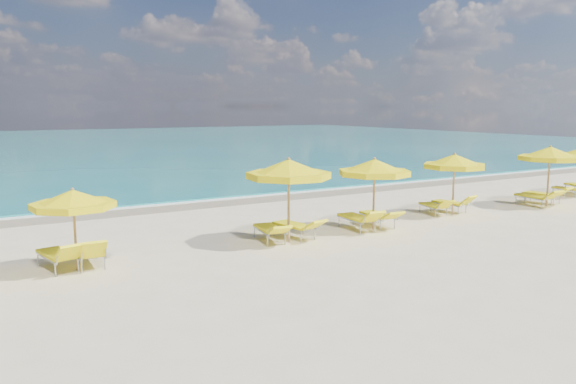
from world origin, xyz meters
TOP-DOWN VIEW (x-y plane):
  - ground_plane at (0.00, 0.00)m, footprint 120.00×120.00m
  - ocean at (0.00, 48.00)m, footprint 120.00×80.00m
  - wet_sand_band at (0.00, 7.40)m, footprint 120.00×2.60m
  - foam_line at (0.00, 8.20)m, footprint 120.00×1.20m
  - whitecap_near at (-6.00, 17.00)m, footprint 14.00×0.36m
  - whitecap_far at (8.00, 24.00)m, footprint 18.00×0.30m
  - umbrella_2 at (-7.17, -0.24)m, footprint 2.54×2.54m
  - umbrella_3 at (-1.09, -0.39)m, footprint 3.16×3.16m
  - umbrella_4 at (2.22, -0.32)m, footprint 2.64×2.64m
  - umbrella_5 at (6.44, 0.17)m, footprint 2.94×2.94m
  - umbrella_6 at (11.26, -0.43)m, footprint 2.52×2.52m
  - lounger_2_left at (-7.56, 0.06)m, footprint 0.96×1.92m
  - lounger_2_right at (-6.81, -0.01)m, footprint 0.70×1.81m
  - lounger_3_left at (-1.52, -0.00)m, footprint 0.89×1.97m
  - lounger_3_right at (-0.63, -0.01)m, footprint 0.99×2.01m
  - lounger_4_left at (1.76, -0.07)m, footprint 0.75×1.98m
  - lounger_4_right at (2.70, -0.00)m, footprint 0.84×1.99m
  - lounger_5_left at (5.90, 0.60)m, footprint 0.86×1.72m
  - lounger_5_right at (6.83, 0.64)m, footprint 0.82×1.77m
  - lounger_6_left at (10.80, -0.18)m, footprint 0.74×1.97m
  - lounger_6_right at (11.72, 0.08)m, footprint 0.92×1.96m
  - lounger_7_left at (14.51, 0.78)m, footprint 0.65×1.64m

SIDE VIEW (x-z plane):
  - ground_plane at x=0.00m, z-range 0.00..0.00m
  - ocean at x=0.00m, z-range -0.15..0.15m
  - wet_sand_band at x=0.00m, z-range -0.01..0.01m
  - foam_line at x=0.00m, z-range -0.01..0.01m
  - whitecap_near at x=-6.00m, z-range -0.03..0.03m
  - whitecap_far at x=8.00m, z-range -0.03..0.03m
  - lounger_7_left at x=14.51m, z-range -0.16..0.55m
  - lounger_5_left at x=5.90m, z-range -0.16..0.56m
  - lounger_5_right at x=6.83m, z-range -0.18..0.60m
  - lounger_3_left at x=-1.52m, z-range -0.13..0.58m
  - lounger_4_right at x=2.70m, z-range -0.13..0.59m
  - lounger_3_right at x=-0.63m, z-range -0.15..0.61m
  - lounger_2_right at x=-6.81m, z-range -0.21..0.67m
  - lounger_6_right at x=11.72m, z-range -0.18..0.64m
  - lounger_2_left at x=-7.56m, z-range -0.20..0.66m
  - lounger_6_left at x=10.80m, z-range -0.17..0.64m
  - lounger_4_left at x=1.76m, z-range -0.18..0.66m
  - umbrella_2 at x=-7.17m, z-range 0.74..2.83m
  - umbrella_5 at x=6.44m, z-range 0.83..3.20m
  - umbrella_4 at x=2.22m, z-range 0.85..3.28m
  - umbrella_6 at x=11.26m, z-range 0.89..3.40m
  - umbrella_3 at x=-1.09m, z-range 0.91..3.49m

